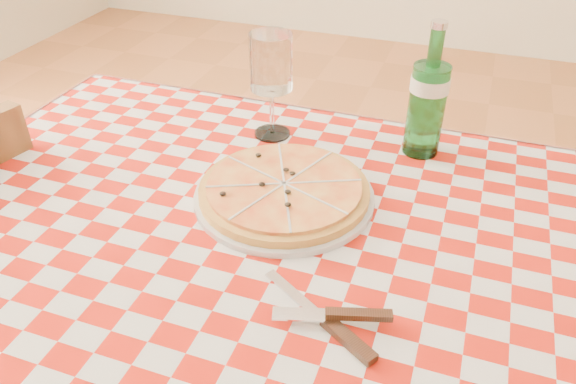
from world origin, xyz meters
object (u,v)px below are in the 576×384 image
(water_bottle, at_px, (429,91))
(wine_glass, at_px, (271,87))
(pizza_plate, at_px, (284,189))
(dining_table, at_px, (287,298))

(water_bottle, bearing_deg, wine_glass, -173.56)
(pizza_plate, bearing_deg, water_bottle, 50.66)
(water_bottle, bearing_deg, pizza_plate, -129.34)
(pizza_plate, distance_m, wine_glass, 0.23)
(wine_glass, bearing_deg, dining_table, -65.62)
(dining_table, relative_size, pizza_plate, 4.05)
(pizza_plate, bearing_deg, wine_glass, 115.92)
(dining_table, xyz_separation_m, pizza_plate, (-0.05, 0.12, 0.12))
(pizza_plate, bearing_deg, dining_table, -68.23)
(dining_table, height_order, wine_glass, wine_glass)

